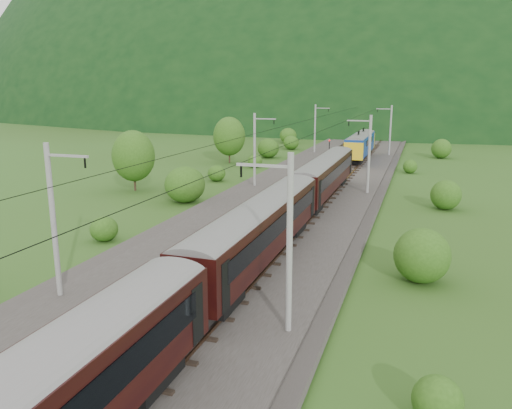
% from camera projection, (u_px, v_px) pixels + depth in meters
% --- Properties ---
extents(ground, '(600.00, 600.00, 0.00)m').
position_uv_depth(ground, '(165.00, 317.00, 24.39)').
color(ground, '#304A17').
rests_on(ground, ground).
extents(railbed, '(14.00, 220.00, 0.30)m').
position_uv_depth(railbed, '(237.00, 252.00, 33.59)').
color(railbed, '#38332D').
rests_on(railbed, ground).
extents(track_left, '(2.40, 220.00, 0.27)m').
position_uv_depth(track_left, '(205.00, 245.00, 34.28)').
color(track_left, '#513522').
rests_on(track_left, railbed).
extents(track_right, '(2.40, 220.00, 0.27)m').
position_uv_depth(track_right, '(271.00, 252.00, 32.80)').
color(track_right, '#513522').
rests_on(track_right, railbed).
extents(catenary_left, '(2.54, 192.28, 8.00)m').
position_uv_depth(catenary_left, '(255.00, 148.00, 54.82)').
color(catenary_left, gray).
rests_on(catenary_left, railbed).
extents(catenary_right, '(2.54, 192.28, 8.00)m').
position_uv_depth(catenary_right, '(368.00, 153.00, 51.03)').
color(catenary_right, gray).
rests_on(catenary_right, railbed).
extents(overhead_wires, '(4.83, 198.00, 0.03)m').
position_uv_depth(overhead_wires, '(236.00, 149.00, 32.02)').
color(overhead_wires, black).
rests_on(overhead_wires, ground).
extents(mountain_main, '(504.00, 360.00, 244.00)m').
position_uv_depth(mountain_main, '(403.00, 110.00, 264.53)').
color(mountain_main, black).
rests_on(mountain_main, ground).
extents(mountain_ridge, '(336.00, 280.00, 132.00)m').
position_uv_depth(mountain_ridge, '(222.00, 105.00, 338.57)').
color(mountain_ridge, black).
rests_on(mountain_ridge, ground).
extents(train, '(2.68, 107.98, 4.64)m').
position_uv_depth(train, '(261.00, 219.00, 30.06)').
color(train, black).
rests_on(train, ground).
extents(hazard_post_near, '(0.15, 0.15, 1.36)m').
position_uv_depth(hazard_post_near, '(343.00, 155.00, 75.77)').
color(hazard_post_near, red).
rests_on(hazard_post_near, railbed).
extents(hazard_post_far, '(0.14, 0.14, 1.36)m').
position_uv_depth(hazard_post_far, '(341.00, 161.00, 70.31)').
color(hazard_post_far, red).
rests_on(hazard_post_far, railbed).
extents(signal, '(0.25, 0.25, 2.23)m').
position_uv_depth(signal, '(329.00, 145.00, 83.70)').
color(signal, black).
rests_on(signal, railbed).
extents(vegetation_left, '(12.06, 141.57, 6.86)m').
position_uv_depth(vegetation_left, '(138.00, 176.00, 47.74)').
color(vegetation_left, '#2B5316').
rests_on(vegetation_left, ground).
extents(vegetation_right, '(6.69, 109.66, 2.86)m').
position_uv_depth(vegetation_right, '(433.00, 236.00, 33.25)').
color(vegetation_right, '#2B5316').
rests_on(vegetation_right, ground).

